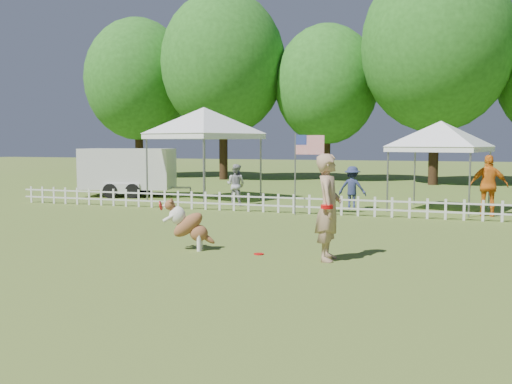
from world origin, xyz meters
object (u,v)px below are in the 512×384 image
Objects in this scene: spectator_c at (489,186)px; canopy_tent_left at (204,155)px; dog at (189,225)px; canopy_tent_right at (440,167)px; cargo_trailer at (128,172)px; frisbee_on_turf at (259,254)px; handler at (329,207)px; spectator_a at (236,185)px; flag_pole at (295,174)px; spectator_b at (352,188)px.

canopy_tent_left is at bearing -8.40° from spectator_c.
canopy_tent_right reaches higher than dog.
cargo_trailer is (-3.59, 0.36, -0.74)m from canopy_tent_left.
frisbee_on_turf is (1.50, 0.04, -0.52)m from dog.
spectator_a is (-4.97, 8.17, -0.28)m from handler.
dog is at bearing 53.50° from spectator_c.
dog is 6.29m from flag_pole.
cargo_trailer is at bearing 41.30° from handler.
flag_pole is (-4.14, -2.65, -0.18)m from canopy_tent_right.
spectator_a is at bearing -157.78° from canopy_tent_right.
canopy_tent_right is (4.73, 8.87, 0.89)m from dog.
flag_pole reaches higher than cargo_trailer.
canopy_tent_right reaches higher than spectator_b.
spectator_c is at bearing 11.21° from canopy_tent_left.
dog is 1.59m from frisbee_on_turf.
flag_pole is 1.71× the size of spectator_a.
spectator_b is (9.53, -1.73, -0.29)m from cargo_trailer.
dog is at bearing -178.53° from frisbee_on_turf.
canopy_tent_right is at bearing 16.47° from canopy_tent_left.
handler is at bearing -85.68° from canopy_tent_right.
spectator_c is (5.57, 1.59, -0.32)m from flag_pole.
canopy_tent_left is at bearing -20.12° from cargo_trailer.
frisbee_on_turf is 8.26m from spectator_b.
canopy_tent_right is 12.31m from cargo_trailer.
handler is at bearing -17.41° from dog.
cargo_trailer is at bearing -169.34° from canopy_tent_right.
flag_pole is at bearing 58.63° from spectator_b.
flag_pole reaches higher than spectator_c.
cargo_trailer is at bearing -11.00° from spectator_a.
handler is 1.40× the size of spectator_b.
cargo_trailer is 3.19× the size of spectator_b.
cargo_trailer reaches higher than spectator_c.
flag_pole reaches higher than handler.
frisbee_on_turf is 0.08× the size of flag_pole.
spectator_a reaches higher than spectator_b.
canopy_tent_left is at bearing 96.09° from dog.
cargo_trailer is at bearing -164.37° from canopy_tent_left.
spectator_a is (-2.65, 1.89, -0.52)m from flag_pole.
dog is at bearing 112.07° from spectator_a.
canopy_tent_right is 6.86m from spectator_a.
handler is 14.48m from cargo_trailer.
canopy_tent_right is 1.99× the size of spectator_b.
handler is 0.58× the size of canopy_tent_left.
spectator_a is 4.06m from spectator_b.
spectator_c reaches higher than spectator_a.
spectator_a is at bearing 88.06° from dog.
dog is 5.19× the size of frisbee_on_turf.
handler is at bearing 69.36° from spectator_c.
spectator_b is at bearing 8.42° from canopy_tent_left.
handler is at bearing 129.14° from spectator_a.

